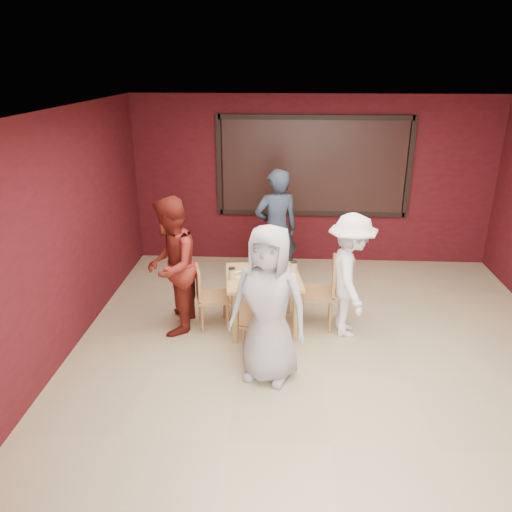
# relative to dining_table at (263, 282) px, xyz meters

# --- Properties ---
(floor) EXTENTS (7.00, 7.00, 0.00)m
(floor) POSITION_rel_dining_table_xyz_m (0.72, -1.03, -0.65)
(floor) COLOR tan
(floor) RESTS_ON ground
(window_blinds) EXTENTS (3.00, 0.02, 1.50)m
(window_blinds) POSITION_rel_dining_table_xyz_m (0.72, 2.42, 1.00)
(window_blinds) COLOR black
(dining_table) EXTENTS (1.04, 1.04, 0.89)m
(dining_table) POSITION_rel_dining_table_xyz_m (0.00, 0.00, 0.00)
(dining_table) COLOR tan
(dining_table) RESTS_ON floor
(chair_front) EXTENTS (0.53, 0.53, 0.87)m
(chair_front) POSITION_rel_dining_table_xyz_m (0.00, -0.74, -0.16)
(chair_front) COLOR #A67540
(chair_front) RESTS_ON floor
(chair_back) EXTENTS (0.49, 0.49, 0.92)m
(chair_back) POSITION_rel_dining_table_xyz_m (0.06, 0.84, -0.13)
(chair_back) COLOR #A67540
(chair_back) RESTS_ON floor
(chair_left) EXTENTS (0.50, 0.50, 0.84)m
(chair_left) POSITION_rel_dining_table_xyz_m (-0.72, -0.03, -0.17)
(chair_left) COLOR #A67540
(chair_left) RESTS_ON floor
(chair_right) EXTENTS (0.49, 0.49, 0.95)m
(chair_right) POSITION_rel_dining_table_xyz_m (0.77, 0.08, -0.11)
(chair_right) COLOR #A67540
(chair_right) RESTS_ON floor
(diner_front) EXTENTS (0.99, 0.79, 1.76)m
(diner_front) POSITION_rel_dining_table_xyz_m (0.11, -1.09, 0.23)
(diner_front) COLOR #A2A2A2
(diner_front) RESTS_ON floor
(diner_back) EXTENTS (0.78, 0.64, 1.84)m
(diner_back) POSITION_rel_dining_table_xyz_m (0.14, 1.30, 0.27)
(diner_back) COLOR #283548
(diner_back) RESTS_ON floor
(diner_left) EXTENTS (0.67, 0.86, 1.76)m
(diner_left) POSITION_rel_dining_table_xyz_m (-1.15, -0.11, 0.23)
(diner_left) COLOR maroon
(diner_left) RESTS_ON floor
(diner_right) EXTENTS (0.64, 1.06, 1.58)m
(diner_right) POSITION_rel_dining_table_xyz_m (1.08, -0.07, 0.14)
(diner_right) COLOR white
(diner_right) RESTS_ON floor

